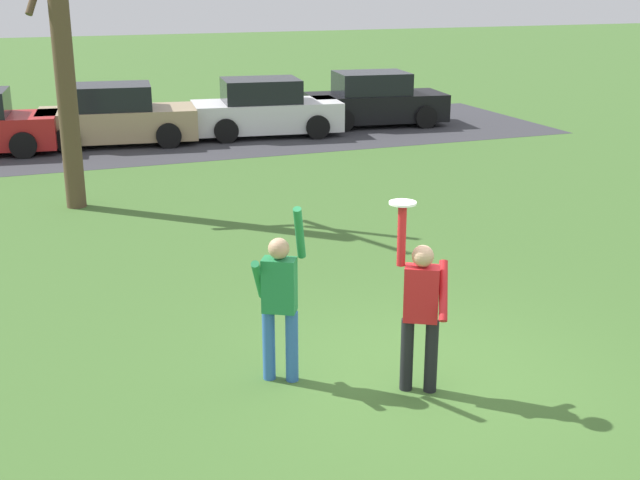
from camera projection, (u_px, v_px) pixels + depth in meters
The scene contains 9 objects.
ground_plane at pixel (413, 377), 9.28m from camera, with size 120.00×120.00×0.00m, color #426B2D.
person_catcher at pixel (421, 306), 8.70m from camera, with size 0.58×0.52×2.08m.
person_defender at pixel (280, 297), 8.94m from camera, with size 0.65×0.61×2.04m.
frisbee_disc at pixel (403, 203), 8.40m from camera, with size 0.28×0.28×0.02m, color white.
parked_car_tan at pixel (116, 117), 22.10m from camera, with size 4.30×2.44×1.59m.
parked_car_white at pixel (265, 110), 23.34m from camera, with size 4.30×2.44×1.59m.
parked_car_black at pixel (375, 101), 24.97m from camera, with size 4.30×2.44×1.59m.
parking_strip at pixel (130, 142), 22.57m from camera, with size 24.29×6.40×0.01m, color #38383D.
bare_tree_tall at pixel (64, 47), 15.29m from camera, with size 1.50×1.52×6.44m.
Camera 1 is at (-3.96, -7.46, 4.27)m, focal length 46.51 mm.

